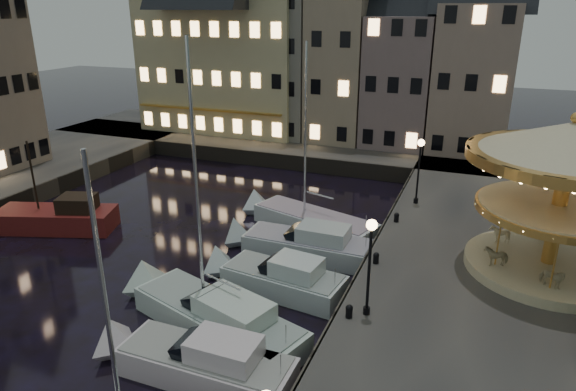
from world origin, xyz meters
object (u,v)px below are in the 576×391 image
at_px(bollard_d, 397,217).
at_px(red_fishing_boat, 59,219).
at_px(streetlamp_b, 370,254).
at_px(carousel, 566,170).
at_px(bollard_c, 376,257).
at_px(motorboat_e, 301,245).
at_px(streetlamp_c, 419,162).
at_px(bollard_b, 349,311).
at_px(motorboat_c, 211,314).
at_px(motorboat_d, 276,278).
at_px(motorboat_b, 197,362).
at_px(motorboat_f, 307,221).

xyz_separation_m(bollard_d, red_fishing_boat, (-19.81, -5.80, -0.91)).
height_order(streetlamp_b, carousel, carousel).
bearing_deg(bollard_d, bollard_c, -90.00).
relative_size(bollard_c, motorboat_e, 0.07).
relative_size(streetlamp_c, bollard_b, 7.32).
bearing_deg(bollard_d, carousel, -22.89).
bearing_deg(motorboat_e, carousel, 1.66).
bearing_deg(streetlamp_c, carousel, -43.49).
distance_m(streetlamp_b, motorboat_c, 7.35).
relative_size(streetlamp_b, motorboat_d, 0.59).
relative_size(motorboat_b, motorboat_c, 0.61).
bearing_deg(motorboat_f, motorboat_d, -81.92).
height_order(streetlamp_c, bollard_d, streetlamp_c).
xyz_separation_m(motorboat_c, red_fishing_boat, (-14.05, 5.75, 0.01)).
relative_size(streetlamp_b, motorboat_b, 0.54).
xyz_separation_m(streetlamp_c, motorboat_f, (-6.09, -3.53, -3.49)).
distance_m(streetlamp_c, motorboat_f, 7.85).
relative_size(motorboat_c, red_fishing_boat, 1.67).
bearing_deg(bollard_b, motorboat_d, 146.69).
height_order(bollard_c, motorboat_d, motorboat_d).
xyz_separation_m(streetlamp_c, bollard_b, (-0.60, -14.00, -2.41)).
xyz_separation_m(bollard_c, motorboat_c, (-5.76, -6.05, -0.92)).
relative_size(red_fishing_boat, carousel, 0.87).
distance_m(motorboat_d, motorboat_f, 7.65).
bearing_deg(motorboat_b, motorboat_c, 109.21).
height_order(motorboat_f, red_fishing_boat, motorboat_f).
height_order(streetlamp_c, red_fishing_boat, red_fishing_boat).
bearing_deg(motorboat_c, streetlamp_c, 67.08).
xyz_separation_m(bollard_c, motorboat_e, (-4.55, 1.88, -0.96)).
distance_m(streetlamp_b, bollard_c, 5.14).
height_order(streetlamp_b, motorboat_f, motorboat_f).
xyz_separation_m(streetlamp_c, motorboat_b, (-5.35, -17.97, -3.38)).
xyz_separation_m(motorboat_d, motorboat_f, (-1.07, 7.57, -0.11)).
height_order(bollard_b, motorboat_c, motorboat_c).
distance_m(bollard_c, motorboat_b, 10.20).
relative_size(bollard_b, carousel, 0.07).
xyz_separation_m(bollard_d, motorboat_e, (-4.55, -3.62, -0.96)).
height_order(streetlamp_b, motorboat_b, streetlamp_b).
distance_m(motorboat_c, red_fishing_boat, 15.18).
bearing_deg(streetlamp_b, motorboat_b, -140.07).
height_order(motorboat_c, red_fishing_boat, motorboat_c).
relative_size(bollard_b, bollard_d, 1.00).
distance_m(bollard_b, red_fishing_boat, 20.38).
xyz_separation_m(bollard_d, motorboat_b, (-4.75, -14.47, -0.96)).
xyz_separation_m(bollard_b, motorboat_c, (-5.76, -1.05, -0.92)).
bearing_deg(bollard_c, red_fishing_boat, -179.13).
bearing_deg(motorboat_f, red_fishing_boat, -158.07).
xyz_separation_m(streetlamp_b, bollard_d, (-0.60, 10.00, -2.41)).
distance_m(bollard_c, motorboat_f, 7.82).
bearing_deg(motorboat_c, motorboat_f, 88.61).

